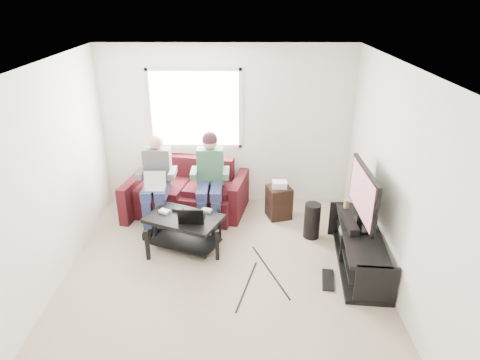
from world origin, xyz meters
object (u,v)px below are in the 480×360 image
object	(u,v)px
subwoofer	(312,221)
sofa	(187,194)
coffee_table	(184,225)
end_table	(279,201)
tv_stand	(359,250)
tv	(363,195)

from	to	relation	value
subwoofer	sofa	bearing A→B (deg)	157.90
sofa	coffee_table	world-z (taller)	sofa
subwoofer	end_table	xyz separation A→B (m)	(-0.43, 0.60, 0.01)
coffee_table	tv_stand	size ratio (longest dim) A/B	0.70
tv_stand	tv	xyz separation A→B (m)	(-0.00, 0.10, 0.75)
sofa	coffee_table	xyz separation A→B (m)	(0.09, -1.08, 0.05)
coffee_table	end_table	world-z (taller)	end_table
sofa	subwoofer	size ratio (longest dim) A/B	3.79
tv	end_table	xyz separation A→B (m)	(-0.92, 1.23, -0.71)
sofa	subwoofer	xyz separation A→B (m)	(1.89, -0.77, -0.05)
tv_stand	end_table	bearing A→B (deg)	124.91
end_table	subwoofer	bearing A→B (deg)	-54.48
sofa	end_table	world-z (taller)	sofa
tv	end_table	world-z (taller)	tv
tv_stand	subwoofer	xyz separation A→B (m)	(-0.50, 0.72, 0.03)
sofa	subwoofer	distance (m)	2.04
tv_stand	coffee_table	bearing A→B (deg)	169.83
sofa	subwoofer	bearing A→B (deg)	-22.10
tv	end_table	size ratio (longest dim) A/B	1.80
coffee_table	subwoofer	distance (m)	1.83
tv_stand	tv	distance (m)	0.76
tv_stand	end_table	world-z (taller)	end_table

